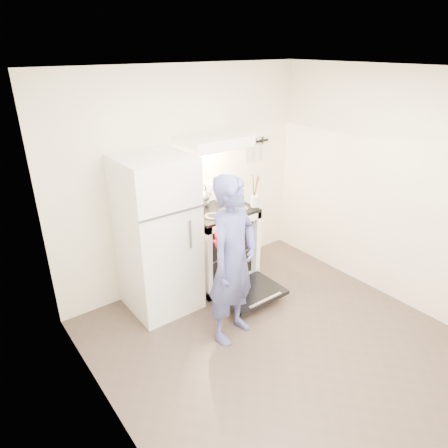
{
  "coord_description": "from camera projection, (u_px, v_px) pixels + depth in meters",
  "views": [
    {
      "loc": [
        -2.28,
        -1.95,
        2.68
      ],
      "look_at": [
        -0.05,
        1.0,
        1.0
      ],
      "focal_mm": 32.0,
      "sensor_mm": 36.0,
      "label": 1
    }
  ],
  "objects": [
    {
      "name": "floor",
      "position": [
        292.0,
        353.0,
        3.78
      ],
      "size": [
        3.6,
        3.6,
        0.0
      ],
      "primitive_type": "plane",
      "color": "#493C33",
      "rests_on": "ground"
    },
    {
      "name": "back_wall",
      "position": [
        185.0,
        180.0,
        4.57
      ],
      "size": [
        3.2,
        0.02,
        2.5
      ],
      "primitive_type": "cube",
      "color": "white",
      "rests_on": "ground"
    },
    {
      "name": "refrigerator",
      "position": [
        158.0,
        236.0,
        4.16
      ],
      "size": [
        0.7,
        0.7,
        1.7
      ],
      "primitive_type": "cube",
      "color": "white",
      "rests_on": "floor"
    },
    {
      "name": "stove_body",
      "position": [
        219.0,
        246.0,
        4.78
      ],
      "size": [
        0.76,
        0.65,
        0.92
      ],
      "primitive_type": "cube",
      "color": "white",
      "rests_on": "floor"
    },
    {
      "name": "cooktop",
      "position": [
        218.0,
        210.0,
        4.59
      ],
      "size": [
        0.76,
        0.65,
        0.03
      ],
      "primitive_type": "cube",
      "color": "black",
      "rests_on": "stove_body"
    },
    {
      "name": "backsplash",
      "position": [
        204.0,
        193.0,
        4.75
      ],
      "size": [
        0.76,
        0.07,
        0.2
      ],
      "primitive_type": "cube",
      "color": "white",
      "rests_on": "cooktop"
    },
    {
      "name": "oven_door",
      "position": [
        250.0,
        292.0,
        4.49
      ],
      "size": [
        0.7,
        0.54,
        0.04
      ],
      "primitive_type": "cube",
      "color": "black",
      "rests_on": "floor"
    },
    {
      "name": "oven_rack",
      "position": [
        219.0,
        248.0,
        4.79
      ],
      "size": [
        0.6,
        0.52,
        0.01
      ],
      "primitive_type": "cube",
      "color": "slate",
      "rests_on": "stove_body"
    },
    {
      "name": "range_hood",
      "position": [
        214.0,
        141.0,
        4.32
      ],
      "size": [
        0.76,
        0.5,
        0.12
      ],
      "primitive_type": "cube",
      "color": "white",
      "rests_on": "back_wall"
    },
    {
      "name": "knife_strip",
      "position": [
        256.0,
        142.0,
        5.01
      ],
      "size": [
        0.4,
        0.02,
        0.03
      ],
      "primitive_type": "cube",
      "color": "black",
      "rests_on": "back_wall"
    },
    {
      "name": "pizza_stone",
      "position": [
        216.0,
        244.0,
        4.86
      ],
      "size": [
        0.37,
        0.37,
        0.02
      ],
      "primitive_type": "cylinder",
      "color": "#896445",
      "rests_on": "oven_rack"
    },
    {
      "name": "tea_kettle",
      "position": [
        202.0,
        196.0,
        4.59
      ],
      "size": [
        0.21,
        0.18,
        0.26
      ],
      "primitive_type": null,
      "color": "#BABABF",
      "rests_on": "cooktop"
    },
    {
      "name": "utensil_jar",
      "position": [
        255.0,
        201.0,
        4.53
      ],
      "size": [
        0.1,
        0.1,
        0.13
      ],
      "primitive_type": "cylinder",
      "rotation": [
        0.0,
        0.0,
        0.14
      ],
      "color": "silver",
      "rests_on": "cooktop"
    },
    {
      "name": "person",
      "position": [
        233.0,
        261.0,
        3.7
      ],
      "size": [
        0.7,
        0.56,
        1.67
      ],
      "primitive_type": "imported",
      "rotation": [
        0.0,
        0.0,
        0.29
      ],
      "color": "navy",
      "rests_on": "floor"
    },
    {
      "name": "dutch_oven",
      "position": [
        228.0,
        240.0,
        4.09
      ],
      "size": [
        0.34,
        0.27,
        0.23
      ],
      "primitive_type": null,
      "color": "red",
      "rests_on": "person"
    }
  ]
}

